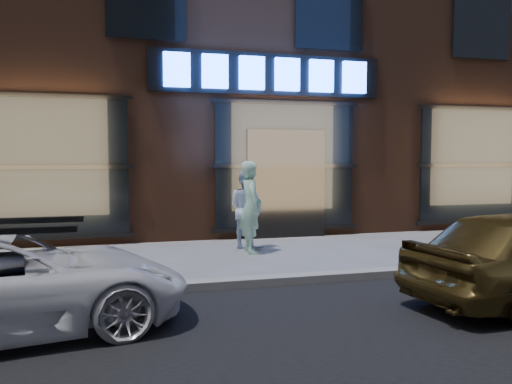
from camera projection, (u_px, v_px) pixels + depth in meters
The scene contains 5 objects.
ground at pixel (368, 278), 7.41m from camera, with size 90.00×90.00×0.00m, color slate.
curb at pixel (368, 274), 7.40m from camera, with size 60.00×0.25×0.12m, color gray.
storefront_building at pixel (244, 44), 14.75m from camera, with size 30.20×8.28×10.30m.
man_bowtie at pixel (251, 207), 9.33m from camera, with size 0.63×0.41×1.72m, color #ACE3C1.
man_cap at pixel (246, 209), 9.81m from camera, with size 0.76×0.59×1.57m, color white.
Camera 1 is at (-3.48, -6.63, 1.80)m, focal length 35.00 mm.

